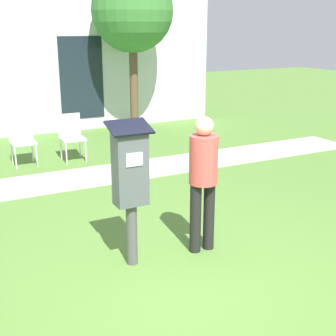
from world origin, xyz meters
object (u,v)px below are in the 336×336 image
person_standing (203,174)px  outdoor_chair_middle (22,137)px  outdoor_chair_right (71,133)px  parking_meter (130,176)px

person_standing → outdoor_chair_middle: size_ratio=1.76×
outdoor_chair_right → parking_meter: bearing=-108.3°
parking_meter → outdoor_chair_right: 4.51m
person_standing → outdoor_chair_middle: 4.77m
outdoor_chair_middle → outdoor_chair_right: (0.91, -0.11, 0.00)m
person_standing → outdoor_chair_middle: (-1.15, 4.61, -0.40)m
person_standing → outdoor_chair_middle: person_standing is taller
person_standing → outdoor_chair_right: person_standing is taller
outdoor_chair_middle → parking_meter: bearing=-62.4°
parking_meter → outdoor_chair_right: size_ratio=1.77×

